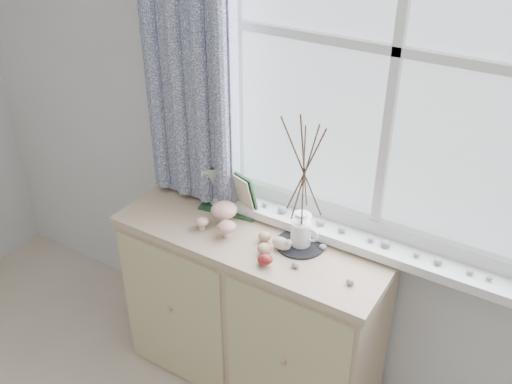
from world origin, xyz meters
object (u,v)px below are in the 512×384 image
(toadstool_cluster, at_px, (222,215))
(twig_pitcher, at_px, (304,168))
(botanical_book, at_px, (225,193))
(sideboard, at_px, (252,310))

(toadstool_cluster, relative_size, twig_pitcher, 0.30)
(botanical_book, bearing_deg, sideboard, -32.07)
(toadstool_cluster, bearing_deg, botanical_book, 116.95)
(sideboard, xyz_separation_m, botanical_book, (-0.18, 0.08, 0.53))
(sideboard, bearing_deg, twig_pitcher, 12.24)
(toadstool_cluster, xyz_separation_m, twig_pitcher, (0.34, 0.07, 0.30))
(twig_pitcher, bearing_deg, botanical_book, 169.09)
(sideboard, xyz_separation_m, twig_pitcher, (0.21, 0.04, 0.79))
(twig_pitcher, bearing_deg, sideboard, -173.95)
(sideboard, height_order, toadstool_cluster, toadstool_cluster)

